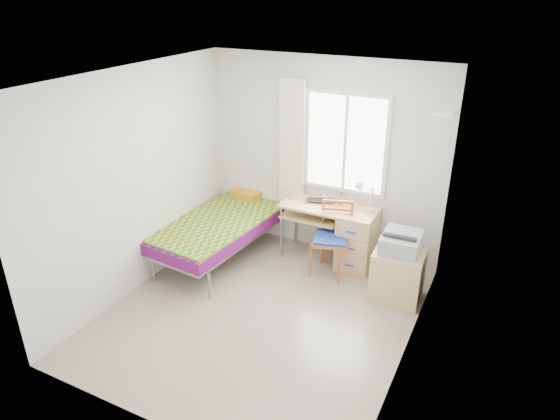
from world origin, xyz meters
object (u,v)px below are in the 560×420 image
object	(u,v)px
desk	(352,236)
chair	(333,234)
cabinet	(397,275)
bed	(226,222)
printer	(401,242)

from	to	relation	value
desk	chair	xyz separation A→B (m)	(-0.16, -0.28, 0.12)
desk	cabinet	distance (m)	0.87
chair	cabinet	size ratio (longest dim) A/B	1.58
bed	printer	bearing A→B (deg)	5.27
desk	printer	bearing A→B (deg)	-31.71
desk	cabinet	world-z (taller)	desk
desk	printer	world-z (taller)	printer
bed	cabinet	bearing A→B (deg)	4.47
printer	chair	bearing A→B (deg)	167.32
cabinet	printer	size ratio (longest dim) A/B	1.23
bed	desk	size ratio (longest dim) A/B	1.82
chair	cabinet	world-z (taller)	chair
cabinet	desk	bearing A→B (deg)	144.03
desk	chair	size ratio (longest dim) A/B	1.27
desk	bed	bearing A→B (deg)	-165.07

